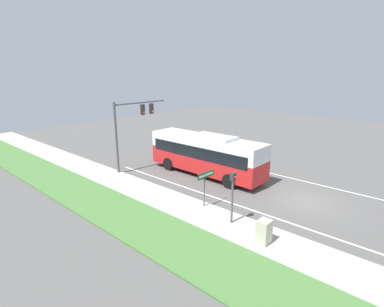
{
  "coord_description": "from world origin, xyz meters",
  "views": [
    {
      "loc": [
        -18.85,
        -6.75,
        8.35
      ],
      "look_at": [
        -0.93,
        9.25,
        1.77
      ],
      "focal_mm": 28.0,
      "sensor_mm": 36.0,
      "label": 1
    }
  ],
  "objects": [
    {
      "name": "signal_gantry",
      "position": [
        -3.38,
        13.93,
        4.28
      ],
      "size": [
        5.5,
        0.41,
        6.02
      ],
      "color": "#4C4C51",
      "rests_on": "ground_plane"
    },
    {
      "name": "grass_verge",
      "position": [
        -9.4,
        0.0,
        0.05
      ],
      "size": [
        3.6,
        80.0,
        0.1
      ],
      "color": "#477538",
      "rests_on": "ground_plane"
    },
    {
      "name": "ground_plane",
      "position": [
        0.0,
        0.0,
        0.0
      ],
      "size": [
        80.0,
        80.0,
        0.0
      ],
      "primitive_type": "plane",
      "color": "#565451"
    },
    {
      "name": "lane_divider_far",
      "position": [
        3.6,
        0.0,
        0.0
      ],
      "size": [
        0.14,
        30.0,
        0.01
      ],
      "color": "silver",
      "rests_on": "ground_plane"
    },
    {
      "name": "utility_cabinet",
      "position": [
        -6.64,
        -0.61,
        0.73
      ],
      "size": [
        0.7,
        0.59,
        1.22
      ],
      "color": "#B7B29E",
      "rests_on": "sidewalk"
    },
    {
      "name": "bus",
      "position": [
        -0.35,
        8.24,
        1.9
      ],
      "size": [
        2.7,
        10.36,
        3.46
      ],
      "color": "red",
      "rests_on": "ground_plane"
    },
    {
      "name": "pedestrian_signal",
      "position": [
        -5.96,
        1.77,
        2.1
      ],
      "size": [
        0.28,
        0.34,
        3.08
      ],
      "color": "#4C4C51",
      "rests_on": "ground_plane"
    },
    {
      "name": "sidewalk",
      "position": [
        -6.2,
        0.0,
        0.06
      ],
      "size": [
        2.8,
        80.0,
        0.12
      ],
      "color": "#ADA89E",
      "rests_on": "ground_plane"
    },
    {
      "name": "lane_divider_near",
      "position": [
        -3.6,
        0.0,
        0.0
      ],
      "size": [
        0.14,
        30.0,
        0.01
      ],
      "color": "silver",
      "rests_on": "ground_plane"
    },
    {
      "name": "street_sign",
      "position": [
        -5.23,
        4.3,
        1.74
      ],
      "size": [
        1.55,
        0.08,
        2.41
      ],
      "color": "#4C4C51",
      "rests_on": "ground_plane"
    }
  ]
}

